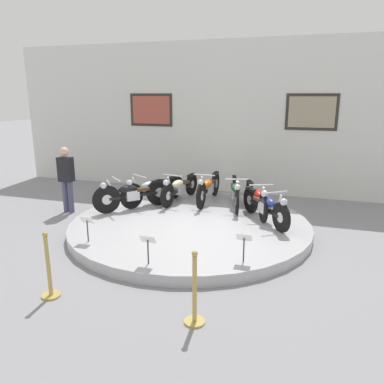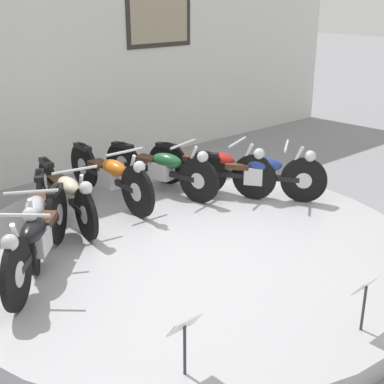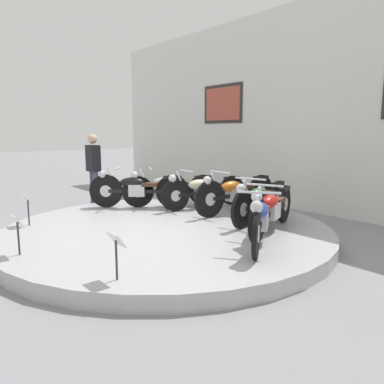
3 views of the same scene
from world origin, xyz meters
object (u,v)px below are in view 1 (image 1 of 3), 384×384
Objects in this scene: motorcycle_blue at (266,206)px; stanchion_post_right_of_entry at (195,299)px; motorcycle_orange at (208,187)px; info_placard_front_right at (244,241)px; visitor_standing at (66,176)px; motorcycle_cream at (179,187)px; info_placard_front_centre at (148,243)px; motorcycle_silver at (152,189)px; info_placard_front_left at (87,223)px; motorcycle_red at (256,198)px; stanchion_post_left_of_entry at (49,275)px; motorcycle_black at (132,193)px; motorcycle_green at (236,191)px.

stanchion_post_right_of_entry is at bearing -97.29° from motorcycle_blue.
stanchion_post_right_of_entry reaches higher than motorcycle_orange.
visitor_standing is at bearing 157.26° from info_placard_front_right.
stanchion_post_right_of_entry is (1.86, -4.74, -0.23)m from motorcycle_cream.
visitor_standing reaches higher than info_placard_front_centre.
motorcycle_silver is 2.97m from motorcycle_blue.
visitor_standing is at bearing 140.87° from stanchion_post_right_of_entry.
motorcycle_silver is 0.87× the size of motorcycle_orange.
info_placard_front_right is (2.97, 0.00, 0.00)m from info_placard_front_left.
motorcycle_red is 2.72m from info_placard_front_right.
motorcycle_silver is 1.08× the size of motorcycle_blue.
motorcycle_blue is 4.62m from stanchion_post_left_of_entry.
motorcycle_black is at bearing 145.32° from info_placard_front_right.
motorcycle_green is 4.76m from stanchion_post_right_of_entry.
motorcycle_orange is at bearing 90.01° from info_placard_front_centre.
visitor_standing is 5.78m from stanchion_post_right_of_entry.
motorcycle_blue is (0.85, -1.01, -0.00)m from motorcycle_green.
motorcycle_blue is 3.77m from stanchion_post_right_of_entry.
motorcycle_green is 1.18× the size of motorcycle_blue.
motorcycle_red is 4.97m from stanchion_post_left_of_entry.
motorcycle_black is 1.49× the size of stanchion_post_left_of_entry.
stanchion_post_left_of_entry is (-1.86, -4.74, -0.24)m from motorcycle_green.
info_placard_front_centre is (1.60, -2.69, -0.03)m from motorcycle_black.
motorcycle_silver reaches higher than motorcycle_green.
motorcycle_orange is 3.95× the size of info_placard_front_right.
motorcycle_red is at bearing 87.43° from stanchion_post_right_of_entry.
motorcycle_red is 1.11× the size of visitor_standing.
motorcycle_blue is 1.59× the size of stanchion_post_right_of_entry.
motorcycle_orange is 3.59m from visitor_standing.
info_placard_front_left is 0.50× the size of stanchion_post_left_of_entry.
motorcycle_black is 1.78m from visitor_standing.
stanchion_post_right_of_entry is (-0.19, -4.32, -0.24)m from motorcycle_red.
motorcycle_black is at bearing -115.44° from motorcycle_silver.
motorcycle_red is at bearing -36.29° from motorcycle_green.
stanchion_post_left_of_entry is at bearing -126.04° from motorcycle_blue.
motorcycle_orange is at bearing 20.82° from visitor_standing.
motorcycle_green reaches higher than info_placard_front_right.
motorcycle_black is 2.98× the size of info_placard_front_left.
stanchion_post_left_of_entry is (-2.60, -1.60, -0.23)m from info_placard_front_right.
visitor_standing reaches higher than motorcycle_blue.
visitor_standing is (-3.34, 2.57, 0.37)m from info_placard_front_centre.
visitor_standing reaches higher than info_placard_front_left.
info_placard_front_right is at bearing -34.68° from motorcycle_black.
info_placard_front_left is 1.66m from stanchion_post_left_of_entry.
info_placard_front_right is at bearing 20.38° from info_placard_front_centre.
motorcycle_red is 4.33m from stanchion_post_right_of_entry.
motorcycle_green is at bearing 15.29° from visitor_standing.
info_placard_front_right is at bearing -54.68° from motorcycle_cream.
info_placard_front_left is at bearing -125.35° from motorcycle_green.
info_placard_front_right is at bearing 31.64° from stanchion_post_left_of_entry.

